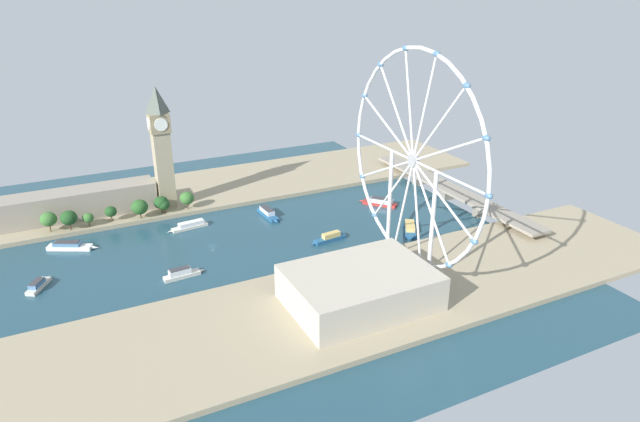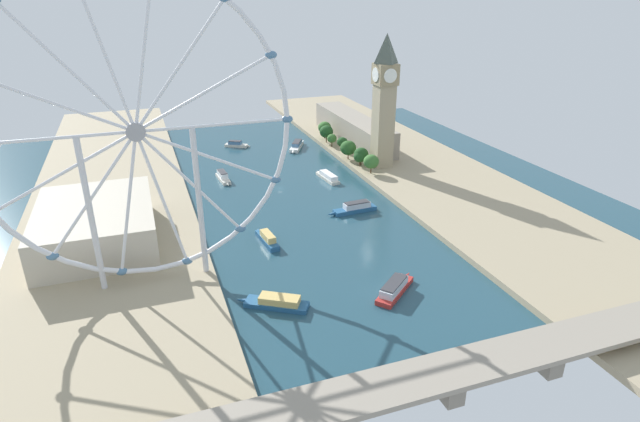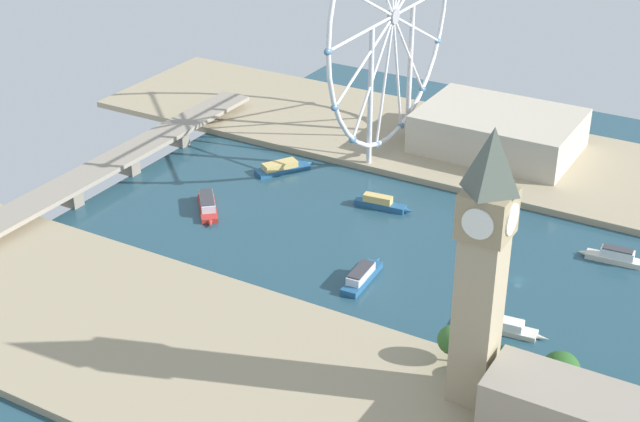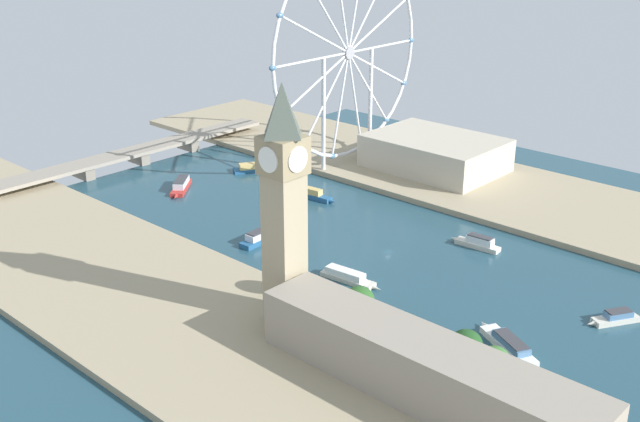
{
  "view_description": "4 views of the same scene",
  "coord_description": "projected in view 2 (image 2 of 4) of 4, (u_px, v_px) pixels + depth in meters",
  "views": [
    {
      "loc": [
        325.85,
        -84.43,
        162.67
      ],
      "look_at": [
        12.17,
        71.88,
        16.02
      ],
      "focal_mm": 31.83,
      "sensor_mm": 36.0,
      "label": 1
    },
    {
      "loc": [
        80.44,
        300.59,
        118.78
      ],
      "look_at": [
        4.07,
        87.31,
        20.51
      ],
      "focal_mm": 29.15,
      "sensor_mm": 36.0,
      "label": 2
    },
    {
      "loc": [
        -296.21,
        -84.94,
        185.06
      ],
      "look_at": [
        -15.63,
        77.32,
        16.14
      ],
      "focal_mm": 52.36,
      "sensor_mm": 36.0,
      "label": 3
    },
    {
      "loc": [
        -256.33,
        -194.03,
        146.75
      ],
      "look_at": [
        -21.51,
        22.16,
        20.21
      ],
      "focal_mm": 43.52,
      "sensor_mm": 36.0,
      "label": 4
    }
  ],
  "objects": [
    {
      "name": "river_bridge",
      "position": [
        445.0,
        375.0,
        163.0
      ],
      "size": [
        185.61,
        17.08,
        8.61
      ],
      "color": "gray",
      "rests_on": "ground_plane"
    },
    {
      "name": "ground_plane",
      "position": [
        280.0,
        188.0,
        331.76
      ],
      "size": [
        373.61,
        373.61,
        0.0
      ],
      "primitive_type": "plane",
      "color": "#234756"
    },
    {
      "name": "ferris_wheel",
      "position": [
        136.0,
        133.0,
        197.89
      ],
      "size": [
        125.06,
        3.2,
        126.11
      ],
      "color": "silver",
      "rests_on": "riverbank_right"
    },
    {
      "name": "tour_boat_1",
      "position": [
        395.0,
        288.0,
        217.8
      ],
      "size": [
        25.8,
        22.85,
        5.86
      ],
      "rotation": [
        0.0,
        0.0,
        3.84
      ],
      "color": "#B22D28",
      "rests_on": "ground_plane"
    },
    {
      "name": "riverside_hall",
      "position": [
        96.0,
        224.0,
        252.34
      ],
      "size": [
        53.54,
        73.58,
        18.82
      ],
      "primitive_type": "cube",
      "color": "#BCB29E",
      "rests_on": "riverbank_right"
    },
    {
      "name": "tree_row_embankment",
      "position": [
        344.0,
        144.0,
        385.74
      ],
      "size": [
        14.44,
        103.31,
        13.96
      ],
      "color": "#513823",
      "rests_on": "riverbank_left"
    },
    {
      "name": "tour_boat_6",
      "position": [
        328.0,
        177.0,
        346.45
      ],
      "size": [
        8.56,
        29.36,
        4.73
      ],
      "rotation": [
        0.0,
        0.0,
        4.82
      ],
      "color": "beige",
      "rests_on": "ground_plane"
    },
    {
      "name": "tour_boat_0",
      "position": [
        355.0,
        208.0,
        296.35
      ],
      "size": [
        29.91,
        7.85,
        6.0
      ],
      "rotation": [
        0.0,
        0.0,
        0.06
      ],
      "color": "#235684",
      "rests_on": "ground_plane"
    },
    {
      "name": "parliament_block",
      "position": [
        353.0,
        128.0,
        420.42
      ],
      "size": [
        22.0,
        118.64,
        19.76
      ],
      "primitive_type": "cube",
      "color": "gray",
      "rests_on": "riverbank_left"
    },
    {
      "name": "riverbank_right",
      "position": [
        110.0,
        207.0,
        299.68
      ],
      "size": [
        90.0,
        520.0,
        3.0
      ],
      "primitive_type": "cube",
      "color": "tan",
      "rests_on": "ground_plane"
    },
    {
      "name": "tour_boat_4",
      "position": [
        267.0,
        238.0,
        260.86
      ],
      "size": [
        7.43,
        26.48,
        5.76
      ],
      "rotation": [
        0.0,
        0.0,
        4.82
      ],
      "color": "#235684",
      "rests_on": "ground_plane"
    },
    {
      "name": "tour_boat_2",
      "position": [
        223.0,
        177.0,
        344.66
      ],
      "size": [
        6.95,
        25.03,
        6.05
      ],
      "rotation": [
        0.0,
        0.0,
        1.65
      ],
      "color": "beige",
      "rests_on": "ground_plane"
    },
    {
      "name": "tour_boat_7",
      "position": [
        297.0,
        146.0,
        413.54
      ],
      "size": [
        19.27,
        31.11,
        5.23
      ],
      "rotation": [
        0.0,
        0.0,
        1.09
      ],
      "color": "white",
      "rests_on": "ground_plane"
    },
    {
      "name": "tour_boat_3",
      "position": [
        236.0,
        144.0,
        417.1
      ],
      "size": [
        20.24,
        14.28,
        4.92
      ],
      "rotation": [
        0.0,
        0.0,
        2.6
      ],
      "color": "beige",
      "rests_on": "ground_plane"
    },
    {
      "name": "riverbank_left",
      "position": [
        420.0,
        169.0,
        362.65
      ],
      "size": [
        90.0,
        520.0,
        3.0
      ],
      "primitive_type": "cube",
      "color": "tan",
      "rests_on": "ground_plane"
    },
    {
      "name": "tour_boat_5",
      "position": [
        277.0,
        302.0,
        208.63
      ],
      "size": [
        28.15,
        19.79,
        4.88
      ],
      "rotation": [
        0.0,
        0.0,
        5.73
      ],
      "color": "#235684",
      "rests_on": "ground_plane"
    },
    {
      "name": "clock_tower",
      "position": [
        384.0,
        100.0,
        345.55
      ],
      "size": [
        14.89,
        14.89,
        88.7
      ],
      "color": "tan",
      "rests_on": "riverbank_left"
    }
  ]
}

